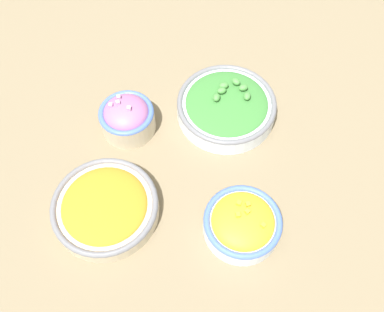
{
  "coord_description": "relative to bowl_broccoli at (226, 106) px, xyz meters",
  "views": [
    {
      "loc": [
        -0.39,
        -0.2,
        0.77
      ],
      "look_at": [
        0.0,
        0.0,
        0.03
      ],
      "focal_mm": 40.0,
      "sensor_mm": 36.0,
      "label": 1
    }
  ],
  "objects": [
    {
      "name": "bowl_squash",
      "position": [
        -0.23,
        -0.14,
        0.0
      ],
      "size": [
        0.14,
        0.14,
        0.07
      ],
      "color": "silver",
      "rests_on": "ground_plane"
    },
    {
      "name": "bowl_carrots",
      "position": [
        -0.32,
        0.11,
        -0.0
      ],
      "size": [
        0.2,
        0.2,
        0.04
      ],
      "color": "beige",
      "rests_on": "ground_plane"
    },
    {
      "name": "ground_plane",
      "position": [
        -0.15,
        0.01,
        -0.03
      ],
      "size": [
        3.0,
        3.0,
        0.0
      ],
      "primitive_type": "plane",
      "color": "#75664C"
    },
    {
      "name": "bowl_broccoli",
      "position": [
        0.0,
        0.0,
        0.0
      ],
      "size": [
        0.21,
        0.21,
        0.06
      ],
      "color": "silver",
      "rests_on": "ground_plane"
    },
    {
      "name": "bowl_red_onion",
      "position": [
        -0.13,
        0.17,
        0.01
      ],
      "size": [
        0.12,
        0.12,
        0.08
      ],
      "color": "beige",
      "rests_on": "ground_plane"
    }
  ]
}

